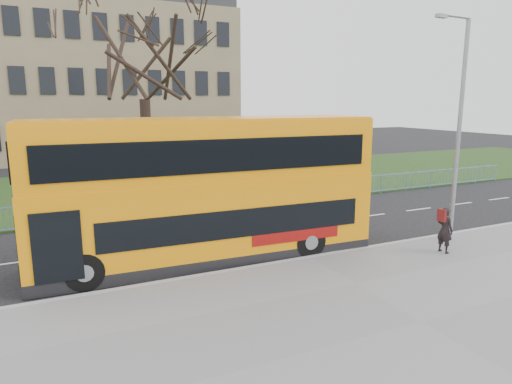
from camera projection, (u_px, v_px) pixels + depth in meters
ground at (287, 247)px, 17.15m from camera, size 120.00×120.00×0.00m
pavement at (421, 324)px, 11.15m from camera, size 80.00×10.50×0.12m
kerb at (309, 258)px, 15.76m from camera, size 80.00×0.20×0.14m
grass_verge at (181, 184)px, 29.83m from camera, size 80.00×15.40×0.08m
guard_railing at (224, 199)px, 22.90m from camera, size 40.00×0.12×1.10m
bare_tree at (144, 79)px, 23.48m from camera, size 9.03×9.03×12.90m
civic_building at (70, 84)px, 44.74m from camera, size 30.00×15.00×14.00m
yellow_bus at (207, 186)px, 15.42m from camera, size 11.57×3.21×4.80m
pedestrian at (445, 230)px, 16.08m from camera, size 0.46×0.64×1.64m
street_lamp at (458, 123)px, 16.77m from camera, size 1.74×0.30×8.21m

